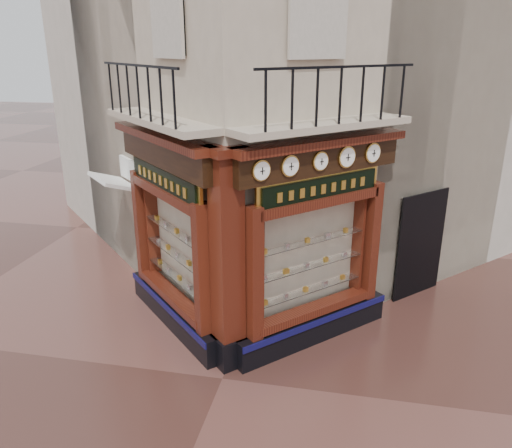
% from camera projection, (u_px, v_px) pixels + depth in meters
% --- Properties ---
extents(ground, '(80.00, 80.00, 0.00)m').
position_uv_depth(ground, '(222.00, 379.00, 8.67)').
color(ground, '#452620').
rests_on(ground, ground).
extents(main_building, '(11.31, 11.31, 12.00)m').
position_uv_depth(main_building, '(281.00, 23.00, 12.34)').
color(main_building, beige).
rests_on(main_building, ground).
extents(neighbour_left, '(11.31, 11.31, 11.00)m').
position_uv_depth(neighbour_left, '(213.00, 44.00, 15.25)').
color(neighbour_left, beige).
rests_on(neighbour_left, ground).
extents(neighbour_right, '(11.31, 11.31, 11.00)m').
position_uv_depth(neighbour_right, '(378.00, 44.00, 14.34)').
color(neighbour_right, beige).
rests_on(neighbour_right, ground).
extents(shopfront_left, '(2.86, 2.86, 3.98)m').
position_uv_depth(shopfront_left, '(171.00, 235.00, 9.71)').
color(shopfront_left, black).
rests_on(shopfront_left, ground).
extents(shopfront_right, '(2.86, 2.86, 3.98)m').
position_uv_depth(shopfront_right, '(316.00, 246.00, 9.20)').
color(shopfront_right, black).
rests_on(shopfront_right, ground).
extents(corner_pilaster, '(0.85, 0.85, 3.98)m').
position_uv_depth(corner_pilaster, '(227.00, 265.00, 8.48)').
color(corner_pilaster, black).
rests_on(corner_pilaster, ground).
extents(balcony, '(5.94, 2.97, 1.03)m').
position_uv_depth(balcony, '(239.00, 122.00, 8.62)').
color(balcony, beige).
rests_on(balcony, ground).
extents(clock_a, '(0.28, 0.28, 0.34)m').
position_uv_depth(clock_a, '(261.00, 171.00, 7.79)').
color(clock_a, gold).
rests_on(clock_a, ground).
extents(clock_b, '(0.29, 0.29, 0.36)m').
position_uv_depth(clock_b, '(290.00, 166.00, 8.09)').
color(clock_b, gold).
rests_on(clock_b, ground).
extents(clock_c, '(0.27, 0.27, 0.33)m').
position_uv_depth(clock_c, '(320.00, 161.00, 8.42)').
color(clock_c, gold).
rests_on(clock_c, ground).
extents(clock_d, '(0.31, 0.31, 0.39)m').
position_uv_depth(clock_d, '(347.00, 157.00, 8.74)').
color(clock_d, gold).
rests_on(clock_d, ground).
extents(clock_e, '(0.30, 0.30, 0.37)m').
position_uv_depth(clock_e, '(373.00, 153.00, 9.08)').
color(clock_e, gold).
rests_on(clock_e, ground).
extents(awning, '(1.48, 1.48, 0.33)m').
position_uv_depth(awning, '(123.00, 283.00, 12.18)').
color(awning, white).
rests_on(awning, ground).
extents(signboard_left, '(2.13, 2.13, 0.57)m').
position_uv_depth(signboard_left, '(164.00, 180.00, 9.29)').
color(signboard_left, gold).
rests_on(signboard_left, ground).
extents(signboard_right, '(1.98, 1.98, 0.53)m').
position_uv_depth(signboard_right, '(321.00, 188.00, 8.76)').
color(signboard_right, gold).
rests_on(signboard_right, ground).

